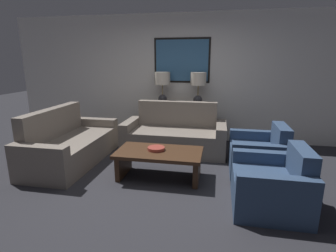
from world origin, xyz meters
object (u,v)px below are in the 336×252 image
(armchair_near_camera, at_px, (272,186))
(couch_by_side, at_px, (70,145))
(console_table, at_px, (180,123))
(table_lamp_right, at_px, (198,83))
(couch_by_back_wall, at_px, (175,136))
(coffee_table, at_px, (159,158))
(table_lamp_left, at_px, (162,83))
(decorative_bowl, at_px, (156,149))
(armchair_near_back_wall, at_px, (259,155))

(armchair_near_camera, bearing_deg, couch_by_side, 164.67)
(console_table, xyz_separation_m, table_lamp_right, (0.37, 0.00, 0.85))
(couch_by_back_wall, height_order, coffee_table, couch_by_back_wall)
(table_lamp_right, xyz_separation_m, coffee_table, (-0.40, -1.86, -0.94))
(table_lamp_right, distance_m, couch_by_back_wall, 1.20)
(table_lamp_left, bearing_deg, couch_by_side, -130.12)
(coffee_table, height_order, decorative_bowl, decorative_bowl)
(armchair_near_back_wall, bearing_deg, decorative_bowl, -162.08)
(decorative_bowl, bearing_deg, couch_by_back_wall, 86.35)
(couch_by_back_wall, relative_size, armchair_near_camera, 2.10)
(armchair_near_back_wall, bearing_deg, table_lamp_right, 129.22)
(couch_by_back_wall, distance_m, coffee_table, 1.23)
(armchair_near_back_wall, bearing_deg, armchair_near_camera, -90.00)
(table_lamp_left, height_order, armchair_near_back_wall, table_lamp_left)
(table_lamp_left, xyz_separation_m, coffee_table, (0.35, -1.86, -0.94))
(couch_by_side, bearing_deg, decorative_bowl, -10.66)
(decorative_bowl, bearing_deg, table_lamp_right, 76.22)
(table_lamp_left, distance_m, couch_by_side, 2.22)
(armchair_near_camera, bearing_deg, table_lamp_right, 114.50)
(couch_by_back_wall, height_order, decorative_bowl, couch_by_back_wall)
(coffee_table, xyz_separation_m, decorative_bowl, (-0.05, 0.03, 0.13))
(couch_by_back_wall, bearing_deg, armchair_near_camera, -50.32)
(table_lamp_right, relative_size, armchair_near_camera, 0.75)
(decorative_bowl, height_order, armchair_near_camera, armchair_near_camera)
(console_table, bearing_deg, armchair_near_back_wall, -42.39)
(couch_by_side, height_order, coffee_table, couch_by_side)
(console_table, bearing_deg, decorative_bowl, -92.40)
(table_lamp_right, relative_size, couch_by_back_wall, 0.36)
(table_lamp_left, relative_size, decorative_bowl, 2.68)
(couch_by_side, bearing_deg, armchair_near_back_wall, 3.63)
(console_table, distance_m, armchair_near_back_wall, 1.98)
(table_lamp_right, xyz_separation_m, couch_by_back_wall, (-0.37, -0.63, -0.95))
(table_lamp_left, distance_m, couch_by_back_wall, 1.20)
(couch_by_back_wall, bearing_deg, coffee_table, -91.13)
(coffee_table, distance_m, armchair_near_back_wall, 1.58)
(table_lamp_left, relative_size, couch_by_side, 0.36)
(couch_by_side, bearing_deg, console_table, 42.64)
(console_table, xyz_separation_m, couch_by_back_wall, (0.00, -0.63, -0.10))
(table_lamp_left, height_order, couch_by_side, table_lamp_left)
(couch_by_back_wall, xyz_separation_m, armchair_near_back_wall, (1.46, -0.71, -0.03))
(console_table, xyz_separation_m, coffee_table, (-0.02, -1.86, -0.08))
(coffee_table, distance_m, armchair_near_camera, 1.58)
(couch_by_back_wall, bearing_deg, table_lamp_right, 59.31)
(decorative_bowl, bearing_deg, armchair_near_camera, -19.94)
(table_lamp_right, xyz_separation_m, couch_by_side, (-2.04, -1.53, -0.95))
(couch_by_side, relative_size, coffee_table, 1.53)
(table_lamp_left, distance_m, decorative_bowl, 2.02)
(table_lamp_left, relative_size, table_lamp_right, 1.00)
(table_lamp_left, bearing_deg, armchair_near_camera, -52.49)
(couch_by_back_wall, distance_m, armchair_near_camera, 2.29)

